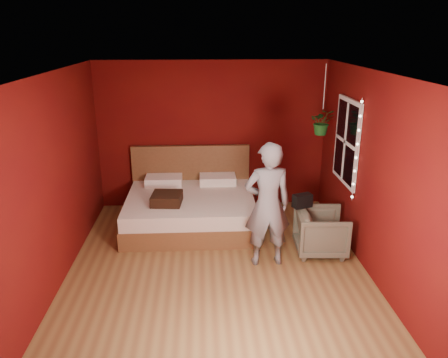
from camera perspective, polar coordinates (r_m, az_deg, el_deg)
floor at (r=6.13m, az=-0.90°, el=-11.19°), size 4.50×4.50×0.00m
room_walls at (r=5.48m, az=-0.99°, el=4.18°), size 4.04×4.54×2.62m
window at (r=6.75m, az=15.69°, el=4.72°), size 0.05×0.97×1.27m
fairy_lights at (r=6.26m, az=16.95°, el=3.53°), size 0.04×0.04×1.45m
bed at (r=7.27m, az=-4.37°, el=-3.60°), size 2.08×1.77×1.14m
person at (r=5.85m, az=5.70°, el=-3.39°), size 0.66×0.46×1.73m
armchair at (r=6.47m, az=12.57°, el=-6.75°), size 0.75×0.73×0.65m
handbag at (r=6.39m, az=10.20°, el=-2.80°), size 0.30×0.22×0.19m
throw_pillow at (r=6.81m, az=-7.48°, el=-2.56°), size 0.49×0.49×0.16m
hanging_plant at (r=6.94m, az=12.69°, el=7.29°), size 0.40×0.35×1.07m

